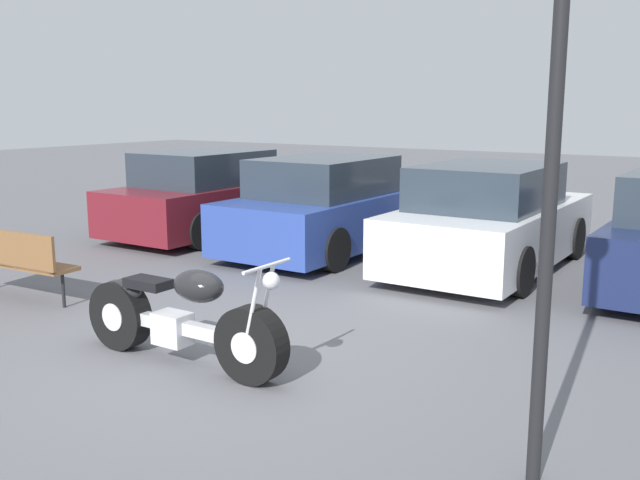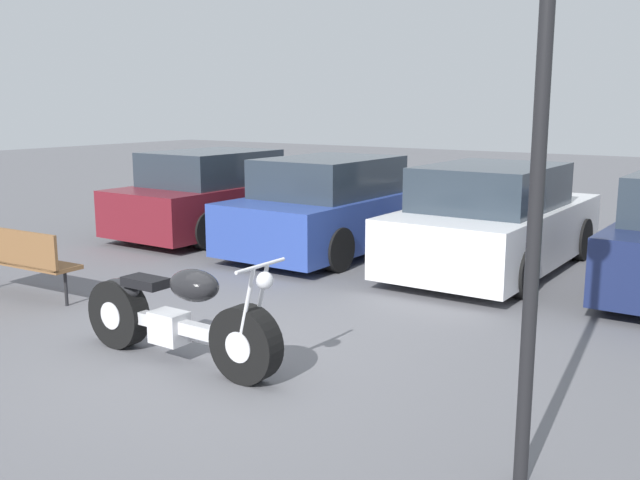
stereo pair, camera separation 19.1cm
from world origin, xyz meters
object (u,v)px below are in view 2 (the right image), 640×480
Objects in this scene: parked_car_blue at (336,208)px; parked_car_white at (495,222)px; park_bench at (18,255)px; parked_car_maroon at (219,195)px; lamp_post at (543,86)px; motorcycle at (176,318)px.

parked_car_blue is 1.00× the size of parked_car_white.
park_bench is at bearing -108.70° from parked_car_blue.
parked_car_blue is 4.95m from park_bench.
parked_car_white is 2.50× the size of park_bench.
parked_car_maroon is 1.14× the size of lamp_post.
lamp_post reaches higher than parked_car_maroon.
parked_car_white is (2.65, 0.13, 0.00)m from parked_car_blue.
motorcycle is at bearing -8.39° from park_bench.
park_bench is 6.89m from lamp_post.
parked_car_blue is at bearing 71.30° from park_bench.
parked_car_blue reaches higher than motorcycle.
motorcycle is 0.54× the size of parked_car_blue.
lamp_post is at bearing -5.02° from motorcycle.
motorcycle is 1.35× the size of park_bench.
motorcycle is 5.41m from parked_car_blue.
park_bench is at bearing -131.38° from parked_car_white.
parked_car_white is at bearing 79.02° from motorcycle.
lamp_post is (2.33, -5.58, 1.76)m from parked_car_white.
lamp_post is at bearing -67.30° from parked_car_white.
parked_car_maroon reaches higher than motorcycle.
parked_car_maroon is at bearing 102.54° from park_bench.
park_bench is at bearing 173.33° from lamp_post.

